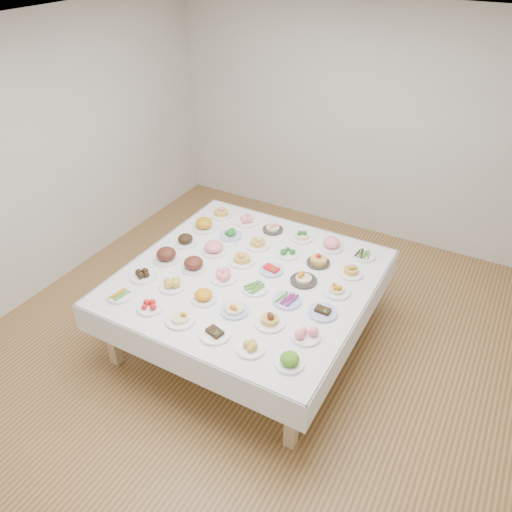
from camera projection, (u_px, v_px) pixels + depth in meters
The scene contains 38 objects.
room_envelope at pixel (261, 166), 3.97m from camera, with size 5.02×5.02×2.81m.
display_table at pixel (248, 281), 4.61m from camera, with size 2.20×2.20×0.75m.
dish_0 at pixel (120, 295), 4.31m from camera, with size 0.22×0.22×0.05m.
dish_1 at pixel (150, 305), 4.17m from camera, with size 0.22×0.22×0.09m.
dish_2 at pixel (180, 317), 4.04m from camera, with size 0.24×0.24×0.11m.
dish_3 at pixel (215, 332), 3.91m from camera, with size 0.25×0.25×0.10m.
dish_4 at pixel (250, 346), 3.77m from camera, with size 0.22×0.22×0.09m.
dish_5 at pixel (290, 359), 3.64m from camera, with size 0.21×0.21×0.12m.
dish_6 at pixel (143, 273), 4.52m from camera, with size 0.24×0.24×0.11m.
dish_7 at pixel (172, 284), 4.40m from camera, with size 0.22×0.22×0.10m.
dish_8 at pixel (204, 295), 4.26m from camera, with size 0.22×0.22×0.12m.
dish_9 at pixel (234, 307), 4.13m from camera, with size 0.23×0.23×0.11m.
dish_10 at pixel (270, 318), 4.00m from camera, with size 0.24×0.24×0.13m.
dish_11 at pixel (306, 332), 3.88m from camera, with size 0.23×0.23×0.11m.
dish_12 at pixel (166, 254), 4.74m from camera, with size 0.25×0.25×0.15m.
dish_13 at pixel (194, 263), 4.63m from camera, with size 0.25×0.25×0.14m.
dish_14 at pixel (224, 274), 4.51m from camera, with size 0.25×0.25×0.11m.
dish_15 at pixel (255, 288), 4.39m from camera, with size 0.25×0.23×0.06m.
dish_16 at pixel (287, 300), 4.25m from camera, with size 0.24×0.24×0.06m.
dish_17 at pixel (323, 311), 4.12m from camera, with size 0.24×0.24×0.09m.
dish_18 at pixel (185, 239), 4.99m from camera, with size 0.23×0.23×0.13m.
dish_19 at pixel (214, 246), 4.85m from camera, with size 0.28×0.28×0.15m.
dish_20 at pixel (242, 257), 4.72m from camera, with size 0.24×0.24×0.14m.
dish_21 at pixel (271, 269), 4.61m from camera, with size 0.22×0.22×0.09m.
dish_22 at pixel (304, 276), 4.46m from camera, with size 0.24×0.24×0.14m.
dish_23 at pixel (337, 287), 4.34m from camera, with size 0.24×0.24×0.13m.
dish_24 at pixel (204, 223), 5.22m from camera, with size 0.25×0.25×0.15m.
dish_25 at pixel (231, 233), 5.11m from camera, with size 0.23×0.23×0.10m.
dish_26 at pixel (258, 241), 4.95m from camera, with size 0.24×0.24×0.13m.
dish_27 at pixel (288, 252), 4.83m from camera, with size 0.21×0.21×0.09m.
dish_28 at pixel (319, 259), 4.70m from camera, with size 0.22×0.22×0.12m.
dish_29 at pixel (351, 269), 4.56m from camera, with size 0.22×0.22×0.13m.
dish_30 at pixel (221, 212), 5.46m from camera, with size 0.22×0.22×0.12m.
dish_31 at pixel (246, 219), 5.33m from camera, with size 0.25×0.25×0.11m.
dish_32 at pixel (273, 227), 5.20m from camera, with size 0.21×0.21×0.11m.
dish_33 at pixel (302, 234), 5.06m from camera, with size 0.23×0.23×0.12m.
dish_34 at pixel (332, 242), 4.91m from camera, with size 0.27×0.27×0.15m.
dish_35 at pixel (363, 255), 4.82m from camera, with size 0.23×0.23×0.05m.
Camera 1 is at (1.77, -3.23, 3.48)m, focal length 35.00 mm.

